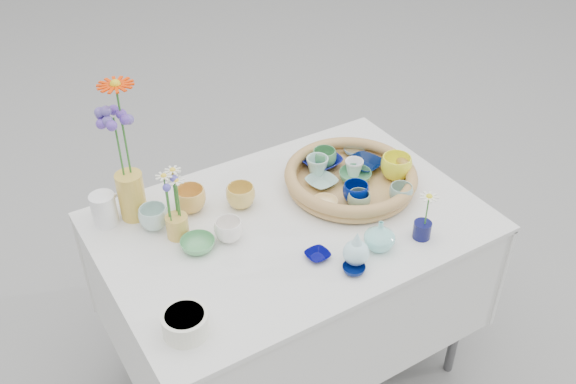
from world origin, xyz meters
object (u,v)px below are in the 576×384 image
display_table (291,366)px  bud_vase_seafoam (380,235)px  wicker_tray (350,179)px  tall_vase_yellow (132,196)px

display_table → bud_vase_seafoam: size_ratio=12.20×
bud_vase_seafoam → display_table: bearing=121.8°
display_table → wicker_tray: wicker_tray is taller
wicker_tray → tall_vase_yellow: tall_vase_yellow is taller
wicker_tray → bud_vase_seafoam: (-0.12, -0.31, 0.01)m
display_table → tall_vase_yellow: (-0.44, 0.30, 0.85)m
display_table → tall_vase_yellow: size_ratio=7.44×
wicker_tray → bud_vase_seafoam: size_ratio=4.59×
bud_vase_seafoam → tall_vase_yellow: 0.83m
display_table → bud_vase_seafoam: 0.87m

